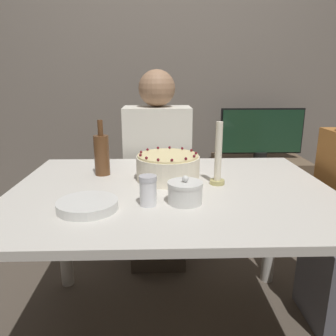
{
  "coord_description": "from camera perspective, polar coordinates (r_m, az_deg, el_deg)",
  "views": [
    {
      "loc": [
        -0.06,
        -1.27,
        1.18
      ],
      "look_at": [
        -0.01,
        0.11,
        0.8
      ],
      "focal_mm": 35.0,
      "sensor_mm": 36.0,
      "label": 1
    }
  ],
  "objects": [
    {
      "name": "person_man_blue_shirt",
      "position": [
        2.07,
        -1.81,
        -2.61
      ],
      "size": [
        0.4,
        0.34,
        1.23
      ],
      "rotation": [
        0.0,
        0.0,
        3.14
      ],
      "color": "#473D33",
      "rests_on": "ground_plane"
    },
    {
      "name": "sugar_bowl",
      "position": [
        1.17,
        3.0,
        -4.24
      ],
      "size": [
        0.13,
        0.13,
        0.1
      ],
      "color": "silver",
      "rests_on": "dining_table"
    },
    {
      "name": "tv_monitor",
      "position": [
        2.56,
        16.01,
        5.98
      ],
      "size": [
        0.62,
        0.1,
        0.38
      ],
      "color": "black",
      "rests_on": "side_cabinet"
    },
    {
      "name": "sugar_shaker",
      "position": [
        1.15,
        -3.49,
        -3.92
      ],
      "size": [
        0.06,
        0.06,
        0.11
      ],
      "color": "white",
      "rests_on": "dining_table"
    },
    {
      "name": "side_cabinet",
      "position": [
        2.68,
        15.25,
        -4.43
      ],
      "size": [
        0.68,
        0.44,
        0.58
      ],
      "color": "brown",
      "rests_on": "ground_plane"
    },
    {
      "name": "candle",
      "position": [
        1.38,
        8.72,
        1.45
      ],
      "size": [
        0.06,
        0.06,
        0.26
      ],
      "color": "tan",
      "rests_on": "dining_table"
    },
    {
      "name": "wall_behind",
      "position": [
        2.67,
        -0.67,
        18.09
      ],
      "size": [
        8.0,
        0.05,
        2.6
      ],
      "color": "slate",
      "rests_on": "ground_plane"
    },
    {
      "name": "cake",
      "position": [
        1.44,
        -0.0,
        0.15
      ],
      "size": [
        0.28,
        0.28,
        0.12
      ],
      "color": "#EFE5CC",
      "rests_on": "dining_table"
    },
    {
      "name": "bottle",
      "position": [
        1.53,
        -11.47,
        2.38
      ],
      "size": [
        0.07,
        0.07,
        0.25
      ],
      "color": "brown",
      "rests_on": "dining_table"
    },
    {
      "name": "plate_stack",
      "position": [
        1.16,
        -13.84,
        -6.28
      ],
      "size": [
        0.21,
        0.21,
        0.03
      ],
      "color": "silver",
      "rests_on": "dining_table"
    },
    {
      "name": "dining_table",
      "position": [
        1.39,
        0.63,
        -7.89
      ],
      "size": [
        1.31,
        0.99,
        0.74
      ],
      "color": "beige",
      "rests_on": "ground_plane"
    }
  ]
}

